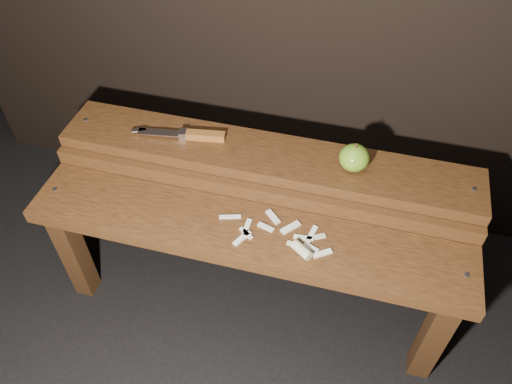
% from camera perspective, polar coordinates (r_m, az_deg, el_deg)
% --- Properties ---
extents(ground, '(60.00, 60.00, 0.00)m').
position_cam_1_polar(ground, '(1.69, -0.54, -11.99)').
color(ground, black).
extents(bench_front_tier, '(1.20, 0.20, 0.42)m').
position_cam_1_polar(bench_front_tier, '(1.36, -1.32, -6.38)').
color(bench_front_tier, '#331C0C').
rests_on(bench_front_tier, ground).
extents(bench_rear_tier, '(1.20, 0.21, 0.50)m').
position_cam_1_polar(bench_rear_tier, '(1.46, 1.07, 1.95)').
color(bench_rear_tier, '#331C0C').
rests_on(bench_rear_tier, ground).
extents(apple, '(0.08, 0.08, 0.09)m').
position_cam_1_polar(apple, '(1.36, 11.16, 3.87)').
color(apple, '#628D1C').
rests_on(apple, bench_rear_tier).
extents(knife, '(0.28, 0.07, 0.02)m').
position_cam_1_polar(knife, '(1.45, -7.15, 6.50)').
color(knife, brown).
rests_on(knife, bench_rear_tier).
extents(apple_scraps, '(0.31, 0.15, 0.03)m').
position_cam_1_polar(apple_scraps, '(1.29, 3.84, -5.50)').
color(apple_scraps, beige).
rests_on(apple_scraps, bench_front_tier).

